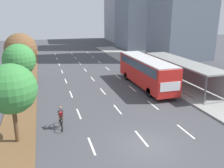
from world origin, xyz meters
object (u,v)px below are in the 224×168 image
median_tree_third (21,49)px  median_tree_nearest (11,89)px  bus (146,69)px  bus_shelter (182,70)px  cyclist (61,118)px  median_tree_second (19,60)px

median_tree_third → median_tree_nearest: bearing=-88.7°
bus → median_tree_nearest: median_tree_nearest is taller
median_tree_nearest → median_tree_third: 14.10m
bus_shelter → median_tree_nearest: (-17.66, -8.40, 1.89)m
median_tree_third → cyclist: bearing=-75.5°
median_tree_nearest → median_tree_third: (-0.33, 14.09, 0.54)m
median_tree_nearest → median_tree_second: size_ratio=0.93×
median_tree_second → bus: bearing=9.5°
bus_shelter → median_tree_nearest: bearing=-154.6°
bus → median_tree_third: (-13.71, 4.80, 2.23)m
cyclist → median_tree_nearest: size_ratio=0.35×
bus_shelter → cyclist: (-14.68, -7.07, -1.08)m
bus_shelter → cyclist: size_ratio=7.26×
bus → cyclist: size_ratio=6.20×
bus_shelter → median_tree_second: bearing=-175.6°
bus → cyclist: bus is taller
bus → median_tree_third: median_tree_third is taller
median_tree_third → bus: bearing=-19.3°
median_tree_nearest → bus_shelter: bearing=25.4°
bus_shelter → cyclist: bus_shelter is taller
median_tree_nearest → median_tree_second: (0.01, 7.05, 0.53)m
bus_shelter → bus: size_ratio=1.17×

